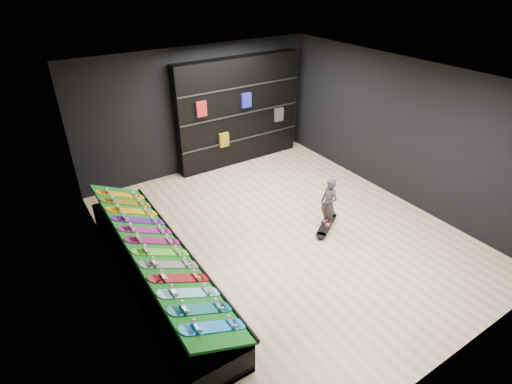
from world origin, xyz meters
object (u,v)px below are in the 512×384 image
back_shelving (238,112)px  floor_skateboard (326,226)px  display_rack (157,271)px  child (328,212)px

back_shelving → floor_skateboard: size_ratio=3.40×
back_shelving → display_rack: bearing=-136.9°
display_rack → back_shelving: 4.98m
child → floor_skateboard: bearing=83.5°
back_shelving → floor_skateboard: 3.87m
back_shelving → child: bearing=-92.5°
floor_skateboard → child: 0.34m
child → back_shelving: bearing=171.1°
display_rack → back_shelving: back_shelving is taller
floor_skateboard → child: bearing=147.8°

